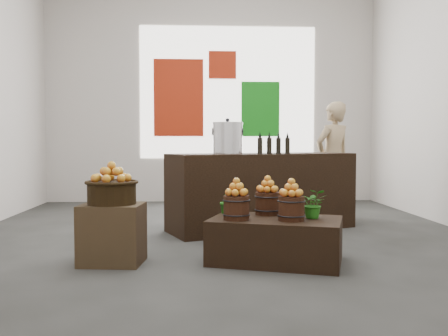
{
  "coord_description": "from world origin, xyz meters",
  "views": [
    {
      "loc": [
        -0.27,
        -5.7,
        1.1
      ],
      "look_at": [
        0.02,
        -0.4,
        0.82
      ],
      "focal_mm": 40.0,
      "sensor_mm": 36.0,
      "label": 1
    }
  ],
  "objects": [
    {
      "name": "herb_garnish_left",
      "position": [
        0.02,
        -0.9,
        0.53
      ],
      "size": [
        0.15,
        0.12,
        0.25
      ],
      "primitive_type": "imported",
      "rotation": [
        0.0,
        0.0,
        -0.07
      ],
      "color": "#1C6014",
      "rests_on": "display_table"
    },
    {
      "name": "ground",
      "position": [
        0.0,
        0.0,
        0.0
      ],
      "size": [
        7.0,
        7.0,
        0.0
      ],
      "primitive_type": "plane",
      "color": "#383836",
      "rests_on": "ground"
    },
    {
      "name": "apples_in_bucket_front_left",
      "position": [
        0.08,
        -1.28,
        0.69
      ],
      "size": [
        0.17,
        0.17,
        0.16
      ],
      "primitive_type": null,
      "color": "maroon",
      "rests_on": "apple_bucket_front_left"
    },
    {
      "name": "back_wall",
      "position": [
        0.0,
        3.5,
        2.0
      ],
      "size": [
        6.0,
        0.04,
        4.0
      ],
      "primitive_type": "cube",
      "color": "beige",
      "rests_on": "ground"
    },
    {
      "name": "counter",
      "position": [
        0.54,
        0.48,
        0.48
      ],
      "size": [
        2.44,
        1.53,
        0.95
      ],
      "primitive_type": "cube",
      "rotation": [
        0.0,
        0.0,
        0.37
      ],
      "color": "black",
      "rests_on": "ground"
    },
    {
      "name": "apples_in_bucket_front_right",
      "position": [
        0.56,
        -1.36,
        0.69
      ],
      "size": [
        0.17,
        0.17,
        0.16
      ],
      "primitive_type": null,
      "color": "maroon",
      "rests_on": "apple_bucket_front_right"
    },
    {
      "name": "stock_pot_left",
      "position": [
        0.1,
        0.31,
        1.13
      ],
      "size": [
        0.36,
        0.36,
        0.36
      ],
      "primitive_type": "cylinder",
      "color": "silver",
      "rests_on": "counter"
    },
    {
      "name": "apples_in_basket",
      "position": [
        -1.03,
        -1.2,
        0.83
      ],
      "size": [
        0.34,
        0.34,
        0.18
      ],
      "primitive_type": null,
      "color": "maroon",
      "rests_on": "wicker_basket"
    },
    {
      "name": "apples_in_bucket_rear",
      "position": [
        0.4,
        -0.99,
        0.69
      ],
      "size": [
        0.17,
        0.17,
        0.16
      ],
      "primitive_type": null,
      "color": "maroon",
      "rests_on": "apple_bucket_rear"
    },
    {
      "name": "back_opening",
      "position": [
        0.3,
        3.48,
        2.0
      ],
      "size": [
        3.2,
        0.02,
        2.4
      ],
      "primitive_type": "cube",
      "color": "white",
      "rests_on": "back_wall"
    },
    {
      "name": "deco_red_left",
      "position": [
        -0.6,
        3.47,
        1.9
      ],
      "size": [
        0.9,
        0.04,
        1.4
      ],
      "primitive_type": "cube",
      "color": "#9E220C",
      "rests_on": "back_wall"
    },
    {
      "name": "crate",
      "position": [
        -1.03,
        -1.2,
        0.27
      ],
      "size": [
        0.59,
        0.5,
        0.54
      ],
      "primitive_type": "cube",
      "rotation": [
        0.0,
        0.0,
        -0.12
      ],
      "color": "#453620",
      "rests_on": "ground"
    },
    {
      "name": "herb_garnish_right",
      "position": [
        0.79,
        -1.24,
        0.54
      ],
      "size": [
        0.3,
        0.28,
        0.27
      ],
      "primitive_type": "imported",
      "rotation": [
        0.0,
        0.0,
        -0.33
      ],
      "color": "#1C6014",
      "rests_on": "display_table"
    },
    {
      "name": "deco_green_right",
      "position": [
        0.9,
        3.47,
        1.7
      ],
      "size": [
        0.7,
        0.04,
        1.0
      ],
      "primitive_type": "cube",
      "color": "#127614",
      "rests_on": "back_wall"
    },
    {
      "name": "apple_bucket_front_left",
      "position": [
        0.08,
        -1.28,
        0.51
      ],
      "size": [
        0.23,
        0.23,
        0.21
      ],
      "primitive_type": "cylinder",
      "color": "#371D0F",
      "rests_on": "display_table"
    },
    {
      "name": "display_table",
      "position": [
        0.45,
        -1.23,
        0.2
      ],
      "size": [
        1.32,
        1.04,
        0.4
      ],
      "primitive_type": "cube",
      "rotation": [
        0.0,
        0.0,
        -0.32
      ],
      "color": "black",
      "rests_on": "ground"
    },
    {
      "name": "oil_cruets",
      "position": [
        0.63,
        0.27,
        1.08
      ],
      "size": [
        0.34,
        0.18,
        0.26
      ],
      "primitive_type": null,
      "rotation": [
        0.0,
        0.0,
        0.37
      ],
      "color": "black",
      "rests_on": "counter"
    },
    {
      "name": "wicker_basket",
      "position": [
        -1.03,
        -1.2,
        0.64
      ],
      "size": [
        0.43,
        0.43,
        0.2
      ],
      "primitive_type": "cylinder",
      "color": "black",
      "rests_on": "crate"
    },
    {
      "name": "apple_bucket_front_right",
      "position": [
        0.56,
        -1.36,
        0.51
      ],
      "size": [
        0.23,
        0.23,
        0.21
      ],
      "primitive_type": "cylinder",
      "color": "#371D0F",
      "rests_on": "display_table"
    },
    {
      "name": "apple_bucket_rear",
      "position": [
        0.4,
        -0.99,
        0.51
      ],
      "size": [
        0.23,
        0.23,
        0.21
      ],
      "primitive_type": "cylinder",
      "color": "#371D0F",
      "rests_on": "display_table"
    },
    {
      "name": "deco_red_upper",
      "position": [
        0.2,
        3.47,
        2.5
      ],
      "size": [
        0.5,
        0.04,
        0.5
      ],
      "primitive_type": "cube",
      "color": "#9E220C",
      "rests_on": "back_wall"
    },
    {
      "name": "shopper",
      "position": [
        1.72,
        1.5,
        0.84
      ],
      "size": [
        0.73,
        0.65,
        1.68
      ],
      "primitive_type": "imported",
      "rotation": [
        0.0,
        0.0,
        3.66
      ],
      "color": "tan",
      "rests_on": "ground"
    }
  ]
}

